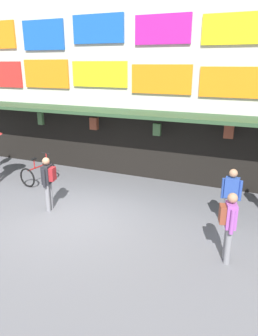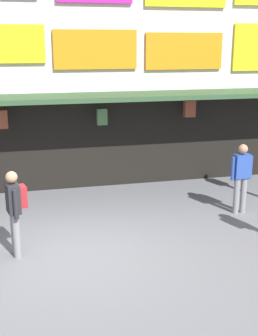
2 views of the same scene
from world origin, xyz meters
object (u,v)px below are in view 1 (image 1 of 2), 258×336
(bicycle_parked, at_px, (39,172))
(pedestrian_in_red, at_px, (231,195))
(pedestrian_in_green, at_px, (229,222))
(pedestrian_in_yellow, at_px, (48,180))

(bicycle_parked, bearing_deg, pedestrian_in_red, -5.88)
(pedestrian_in_red, bearing_deg, pedestrian_in_green, -85.69)
(pedestrian_in_green, distance_m, pedestrian_in_red, 1.68)
(bicycle_parked, height_order, pedestrian_in_green, pedestrian_in_green)
(bicycle_parked, xyz_separation_m, pedestrian_in_yellow, (1.84, -1.78, 0.59))
(bicycle_parked, xyz_separation_m, pedestrian_in_green, (7.12, -2.40, 0.59))
(pedestrian_in_green, bearing_deg, pedestrian_in_yellow, 173.34)
(pedestrian_in_yellow, bearing_deg, pedestrian_in_red, 11.60)
(bicycle_parked, height_order, pedestrian_in_yellow, pedestrian_in_yellow)
(pedestrian_in_green, relative_size, pedestrian_in_yellow, 1.00)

